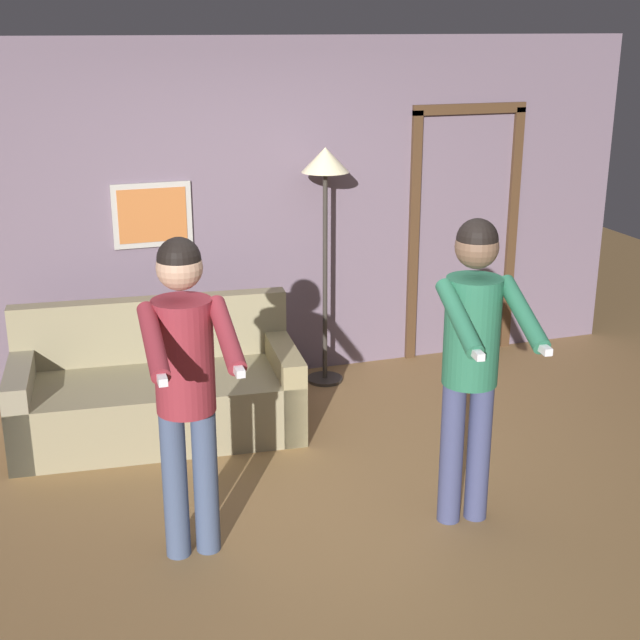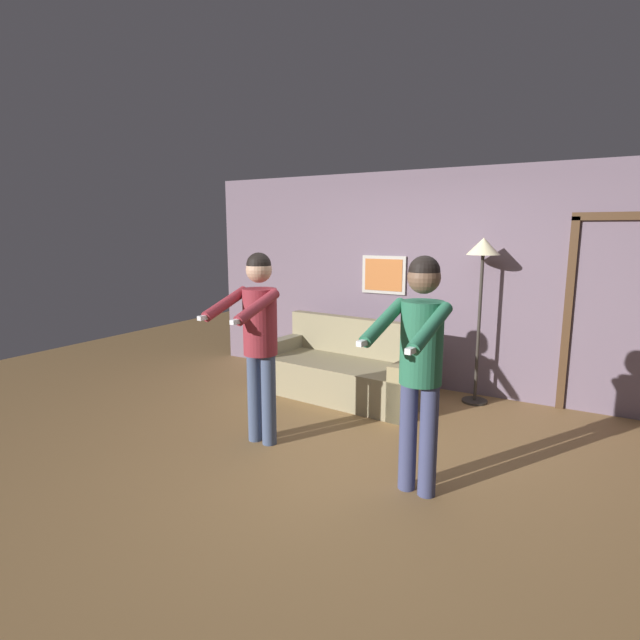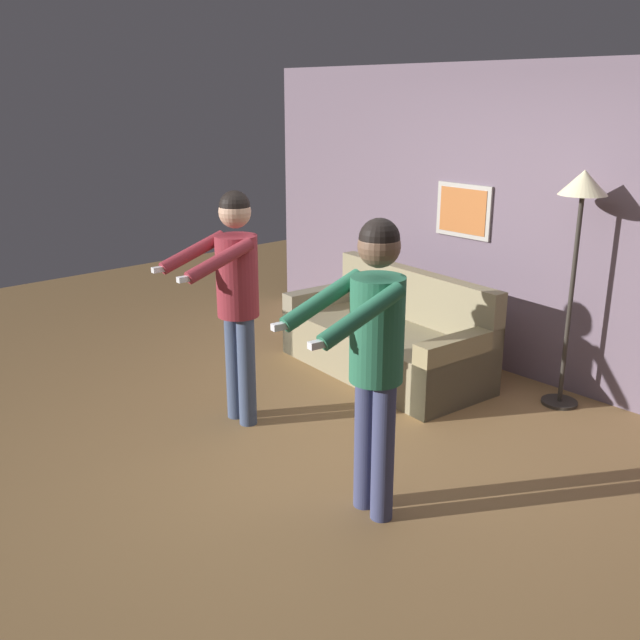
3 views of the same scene
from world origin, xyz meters
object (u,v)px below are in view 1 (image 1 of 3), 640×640
(couch, at_px, (157,394))
(person_standing_right, at_px, (473,345))
(torchiere_lamp, at_px, (325,186))
(person_standing_left, at_px, (185,371))

(couch, bearing_deg, person_standing_right, -49.41)
(couch, distance_m, person_standing_right, 2.37)
(couch, xyz_separation_m, torchiere_lamp, (1.38, 0.51, 1.26))
(torchiere_lamp, xyz_separation_m, person_standing_right, (0.07, -2.22, -0.48))
(torchiere_lamp, xyz_separation_m, person_standing_left, (-1.44, -2.07, -0.50))
(torchiere_lamp, distance_m, person_standing_left, 2.57)
(couch, bearing_deg, torchiere_lamp, 20.39)
(torchiere_lamp, distance_m, person_standing_right, 2.27)
(torchiere_lamp, bearing_deg, couch, -159.61)
(torchiere_lamp, height_order, person_standing_right, torchiere_lamp)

